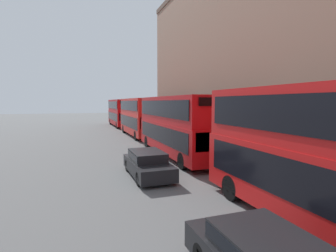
{
  "coord_description": "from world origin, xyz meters",
  "views": [
    {
      "loc": [
        -5.31,
        1.89,
        3.9
      ],
      "look_at": [
        0.48,
        18.22,
        2.32
      ],
      "focal_mm": 28.0,
      "sensor_mm": 36.0,
      "label": 1
    }
  ],
  "objects_px": {
    "bus_trailing": "(120,112)",
    "car_hatchback": "(148,163)",
    "pedestrian": "(131,120)",
    "bus_second_in_queue": "(176,123)",
    "bus_third_in_queue": "(139,115)"
  },
  "relations": [
    {
      "from": "bus_third_in_queue",
      "to": "bus_trailing",
      "type": "relative_size",
      "value": 0.94
    },
    {
      "from": "bus_third_in_queue",
      "to": "bus_trailing",
      "type": "height_order",
      "value": "bus_third_in_queue"
    },
    {
      "from": "bus_trailing",
      "to": "car_hatchback",
      "type": "bearing_deg",
      "value": -96.57
    },
    {
      "from": "pedestrian",
      "to": "car_hatchback",
      "type": "bearing_deg",
      "value": -99.94
    },
    {
      "from": "bus_third_in_queue",
      "to": "pedestrian",
      "type": "bearing_deg",
      "value": 81.93
    },
    {
      "from": "bus_third_in_queue",
      "to": "car_hatchback",
      "type": "distance_m",
      "value": 16.83
    },
    {
      "from": "pedestrian",
      "to": "bus_trailing",
      "type": "bearing_deg",
      "value": -131.48
    },
    {
      "from": "car_hatchback",
      "to": "pedestrian",
      "type": "relative_size",
      "value": 2.52
    },
    {
      "from": "bus_second_in_queue",
      "to": "car_hatchback",
      "type": "distance_m",
      "value": 5.92
    },
    {
      "from": "bus_second_in_queue",
      "to": "bus_trailing",
      "type": "distance_m",
      "value": 24.99
    },
    {
      "from": "bus_second_in_queue",
      "to": "bus_trailing",
      "type": "bearing_deg",
      "value": 90.0
    },
    {
      "from": "bus_trailing",
      "to": "pedestrian",
      "type": "height_order",
      "value": "bus_trailing"
    },
    {
      "from": "bus_second_in_queue",
      "to": "pedestrian",
      "type": "height_order",
      "value": "bus_second_in_queue"
    },
    {
      "from": "bus_trailing",
      "to": "car_hatchback",
      "type": "xyz_separation_m",
      "value": [
        -3.4,
        -29.54,
        -1.67
      ]
    },
    {
      "from": "bus_second_in_queue",
      "to": "bus_third_in_queue",
      "type": "bearing_deg",
      "value": 90.0
    }
  ]
}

